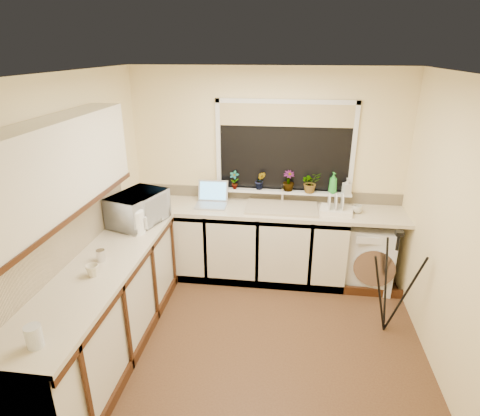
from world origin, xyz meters
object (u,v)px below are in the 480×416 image
Objects in this scene: microwave at (138,208)px; plant_d at (311,182)px; laptop at (212,199)px; plant_a at (234,180)px; plant_b at (260,181)px; soap_bottle_green at (333,183)px; washing_machine at (370,255)px; dish_rack at (336,211)px; glass_jug at (34,336)px; soap_bottle_clear at (347,186)px; kettle at (136,222)px; plant_c at (289,181)px; cup_back at (357,209)px; tripod at (391,283)px; cup_left at (92,271)px; steel_jar at (101,255)px.

plant_d reaches higher than microwave.
laptop is 0.35m from plant_a.
laptop is 1.65× the size of plant_b.
washing_machine is at bearing -24.47° from soap_bottle_green.
glass_jug reaches higher than dish_rack.
glass_jug is (-0.61, -2.53, 0.00)m from laptop.
plant_a is at bearing -179.82° from soap_bottle_clear.
kettle is 2.18m from dish_rack.
cup_back is (0.78, -0.23, -0.23)m from plant_c.
cup_back is at bearing 15.33° from dish_rack.
glass_jug is 3.46m from soap_bottle_clear.
plant_d is at bearing 150.27° from tripod.
laptop is 1.67m from cup_back.
cup_left is at bearing -137.70° from soap_bottle_green.
plant_b is at bearing 42.37° from kettle.
soap_bottle_green is (2.06, 0.80, 0.11)m from microwave.
cup_left is (-0.65, -1.71, -0.02)m from laptop.
microwave is at bearing 90.42° from cup_left.
glass_jug is 0.25× the size of microwave.
kettle reaches higher than dish_rack.
washing_machine is at bearing -15.57° from plant_d.
plant_b reaches higher than laptop.
laptop is at bearing -168.98° from plant_c.
plant_b is at bearing 16.18° from laptop.
laptop is 3.44× the size of cup_left.
washing_machine is 1.97m from laptop.
laptop is at bearing 76.38° from glass_jug.
tripod reaches higher than dish_rack.
glass_jug is at bearing -124.17° from washing_machine.
microwave is 2.47× the size of plant_c.
cup_back is (2.28, 2.48, -0.03)m from glass_jug.
cup_left is at bearing -79.68° from steel_jar.
microwave is at bearing -165.84° from cup_back.
cup_back is (-0.24, 0.86, 0.40)m from tripod.
glass_jug is 3.37m from soap_bottle_green.
plant_b reaches higher than glass_jug.
plant_c is at bearing 174.26° from plant_d.
soap_bottle_green is 2.35× the size of cup_left.
laptop is 3.52× the size of steel_jar.
plant_c is 0.97× the size of soap_bottle_green.
soap_bottle_clear reaches higher than kettle.
microwave is 5.63× the size of cup_left.
soap_bottle_green is (0.85, -0.01, 0.01)m from plant_b.
glass_jug is (-2.05, -2.45, 0.05)m from dish_rack.
dish_rack is 1.62× the size of plant_b.
plant_a is 2.09× the size of cup_left.
tripod is 4.51× the size of plant_c.
washing_machine is 7.35× the size of steel_jar.
tripod reaches higher than cup_left.
tripod is 2.71m from cup_left.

